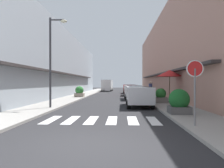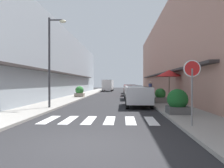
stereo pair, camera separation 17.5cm
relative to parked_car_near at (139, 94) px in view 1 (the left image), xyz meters
name	(u,v)px [view 1 (the left image)]	position (x,y,z in m)	size (l,w,h in m)	color
ground_plane	(114,97)	(-2.18, 9.58, -0.92)	(105.13, 105.13, 0.00)	#232326
sidewalk_left	(76,97)	(-6.69, 9.58, -0.86)	(2.56, 66.90, 0.12)	gray
sidewalk_right	(152,97)	(2.33, 9.58, -0.86)	(2.56, 66.90, 0.12)	gray
building_row_left	(49,64)	(-10.47, 10.97, 3.23)	(5.50, 45.01, 8.31)	#939EA8
building_row_right	(181,55)	(6.11, 10.97, 4.27)	(5.50, 45.01, 10.40)	#A87A6B
crosswalk	(102,120)	(-2.18, -5.60, -0.92)	(5.20, 2.20, 0.01)	silver
parked_car_near	(139,94)	(0.00, 0.00, 0.00)	(1.81, 4.18, 1.47)	silver
parked_car_mid	(133,91)	(0.00, 6.69, 0.00)	(1.91, 4.11, 1.47)	silver
parked_car_far	(131,89)	(0.00, 13.10, 0.00)	(1.90, 4.12, 1.47)	maroon
parked_car_distant	(129,88)	(0.00, 19.23, 0.00)	(1.93, 4.10, 1.47)	maroon
delivery_van	(107,84)	(-4.21, 28.27, 0.48)	(2.15, 5.46, 2.37)	silver
round_street_sign	(195,75)	(1.51, -7.19, 1.10)	(0.65, 0.07, 2.48)	slate
street_lamp	(53,53)	(-5.77, -1.69, 2.76)	(1.19, 0.28, 5.90)	#38383D
cafe_umbrella	(170,73)	(2.80, 2.60, 1.61)	(2.24, 2.24, 2.70)	#262626
planter_corner	(179,102)	(1.77, -4.10, -0.19)	(1.08, 1.08, 1.29)	#4C4C4C
planter_midblock	(161,96)	(1.94, 1.94, -0.27)	(1.00, 1.00, 1.17)	slate
planter_far	(79,92)	(-6.11, 8.67, -0.22)	(1.02, 1.02, 1.24)	gray
pedestrian_walking_near	(151,90)	(1.57, 5.18, 0.15)	(0.34, 0.34, 1.79)	#282B33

